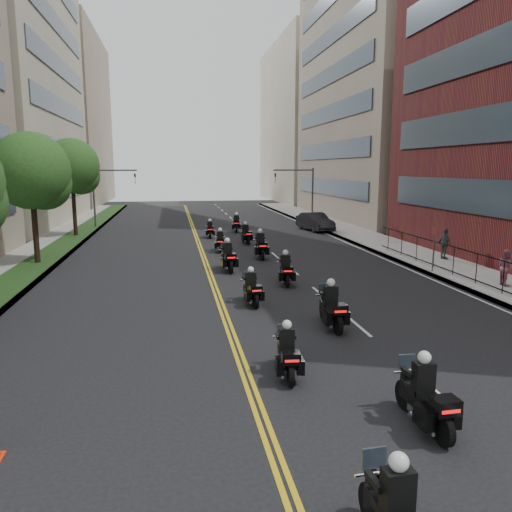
{
  "coord_description": "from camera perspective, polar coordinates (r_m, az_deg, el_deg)",
  "views": [
    {
      "loc": [
        -3.33,
        -6.38,
        5.67
      ],
      "look_at": [
        0.24,
        14.9,
        1.82
      ],
      "focal_mm": 35.0,
      "sensor_mm": 36.0,
      "label": 1
    }
  ],
  "objects": [
    {
      "name": "sidewalk_right",
      "position": [
        35.37,
        16.31,
        0.6
      ],
      "size": [
        4.0,
        90.0,
        0.15
      ],
      "primitive_type": "cube",
      "color": "gray",
      "rests_on": "ground"
    },
    {
      "name": "sidewalk_left",
      "position": [
        33.03,
        -24.58,
        -0.57
      ],
      "size": [
        4.0,
        90.0,
        0.15
      ],
      "primitive_type": "cube",
      "color": "gray",
      "rests_on": "ground"
    },
    {
      "name": "grass_strip",
      "position": [
        32.82,
        -23.24,
        -0.37
      ],
      "size": [
        2.0,
        90.0,
        0.04
      ],
      "primitive_type": "cube",
      "color": "#193413",
      "rests_on": "sidewalk_left"
    },
    {
      "name": "building_right_tan",
      "position": [
        60.5,
        15.66,
        18.62
      ],
      "size": [
        15.11,
        28.0,
        30.0
      ],
      "color": "gray",
      "rests_on": "ground"
    },
    {
      "name": "building_right_far",
      "position": [
        88.26,
        7.1,
        14.8
      ],
      "size": [
        15.0,
        28.0,
        26.0
      ],
      "primitive_type": "cube",
      "color": "#A39983",
      "rests_on": "ground"
    },
    {
      "name": "building_left_far",
      "position": [
        86.73,
        -22.64,
        14.2
      ],
      "size": [
        16.0,
        28.0,
        26.0
      ],
      "primitive_type": "cube",
      "color": "gray",
      "rests_on": "ground"
    },
    {
      "name": "street_trees",
      "position": [
        26.16,
        -26.95,
        7.85
      ],
      "size": [
        4.4,
        38.4,
        7.98
      ],
      "color": "black",
      "rests_on": "ground"
    },
    {
      "name": "traffic_signal_right",
      "position": [
        50.1,
        5.43,
        7.81
      ],
      "size": [
        4.09,
        0.2,
        5.6
      ],
      "color": "#3F3F44",
      "rests_on": "ground"
    },
    {
      "name": "traffic_signal_left",
      "position": [
        48.82,
        -16.96,
        7.36
      ],
      "size": [
        4.09,
        0.2,
        5.6
      ],
      "color": "#3F3F44",
      "rests_on": "ground"
    },
    {
      "name": "motorcycle_1",
      "position": [
        11.92,
        18.8,
        -15.18
      ],
      "size": [
        0.55,
        2.34,
        1.73
      ],
      "rotation": [
        0.0,
        0.0,
        0.03
      ],
      "color": "black",
      "rests_on": "ground"
    },
    {
      "name": "motorcycle_2",
      "position": [
        13.93,
        3.59,
        -11.18
      ],
      "size": [
        0.57,
        2.12,
        1.56
      ],
      "rotation": [
        0.0,
        0.0,
        -0.09
      ],
      "color": "black",
      "rests_on": "ground"
    },
    {
      "name": "motorcycle_3",
      "position": [
        18.04,
        8.64,
        -5.99
      ],
      "size": [
        0.55,
        2.41,
        1.78
      ],
      "rotation": [
        0.0,
        0.0,
        -0.01
      ],
      "color": "black",
      "rests_on": "ground"
    },
    {
      "name": "motorcycle_4",
      "position": [
        20.89,
        -0.51,
        -3.86
      ],
      "size": [
        0.59,
        2.15,
        1.59
      ],
      "rotation": [
        0.0,
        0.0,
        0.09
      ],
      "color": "black",
      "rests_on": "ground"
    },
    {
      "name": "motorcycle_5",
      "position": [
        24.48,
        3.41,
        -1.69
      ],
      "size": [
        0.66,
        2.3,
        1.7
      ],
      "rotation": [
        0.0,
        0.0,
        -0.11
      ],
      "color": "black",
      "rests_on": "ground"
    },
    {
      "name": "motorcycle_6",
      "position": [
        27.61,
        -3.24,
        -0.22
      ],
      "size": [
        0.66,
        2.49,
        1.84
      ],
      "rotation": [
        0.0,
        0.0,
        0.08
      ],
      "color": "black",
      "rests_on": "ground"
    },
    {
      "name": "motorcycle_7",
      "position": [
        31.44,
        0.53,
        1.08
      ],
      "size": [
        0.6,
        2.53,
        1.87
      ],
      "rotation": [
        0.0,
        0.0,
        -0.04
      ],
      "color": "black",
      "rests_on": "ground"
    },
    {
      "name": "motorcycle_8",
      "position": [
        34.06,
        -4.11,
        1.58
      ],
      "size": [
        0.6,
        2.18,
        1.61
      ],
      "rotation": [
        0.0,
        0.0,
        -0.1
      ],
      "color": "black",
      "rests_on": "ground"
    },
    {
      "name": "motorcycle_9",
      "position": [
        37.56,
        -1.17,
        2.44
      ],
      "size": [
        0.61,
        2.26,
        1.67
      ],
      "rotation": [
        0.0,
        0.0,
        0.09
      ],
      "color": "black",
      "rests_on": "ground"
    },
    {
      "name": "motorcycle_10",
      "position": [
        40.85,
        -5.28,
        2.95
      ],
      "size": [
        0.49,
        2.1,
        1.55
      ],
      "rotation": [
        0.0,
        0.0,
        -0.04
      ],
      "color": "black",
      "rests_on": "ground"
    },
    {
      "name": "motorcycle_11",
      "position": [
        44.55,
        -2.25,
        3.67
      ],
      "size": [
        0.69,
        2.32,
        1.72
      ],
      "rotation": [
        0.0,
        0.0,
        -0.12
      ],
      "color": "black",
      "rests_on": "ground"
    },
    {
      "name": "parked_sedan",
      "position": [
        45.59,
        6.77,
        3.92
      ],
      "size": [
        2.54,
        5.15,
        1.62
      ],
      "primitive_type": "imported",
      "rotation": [
        0.0,
        0.0,
        0.17
      ],
      "color": "black",
      "rests_on": "ground"
    },
    {
      "name": "pedestrian_b",
      "position": [
        26.38,
        26.69,
        -1.15
      ],
      "size": [
        0.75,
        0.91,
        1.72
      ],
      "primitive_type": "imported",
      "rotation": [
        0.0,
        0.0,
        1.44
      ],
      "color": "#8A4B57",
      "rests_on": "sidewalk_right"
    },
    {
      "name": "pedestrian_c",
      "position": [
        32.36,
        20.77,
        1.32
      ],
      "size": [
        0.53,
        1.14,
        1.89
      ],
      "primitive_type": "imported",
      "rotation": [
        0.0,
        0.0,
        1.64
      ],
      "color": "#3F4147",
      "rests_on": "sidewalk_right"
    }
  ]
}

